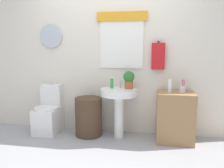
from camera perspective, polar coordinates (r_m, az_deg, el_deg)
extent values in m
plane|color=#A3A3A8|center=(2.89, -4.68, -19.15)|extent=(8.00, 8.00, 0.00)
cube|color=silver|center=(3.67, -0.25, 8.00)|extent=(4.40, 0.10, 2.60)
cube|color=white|center=(3.58, 2.42, 9.92)|extent=(0.68, 0.03, 0.73)
cube|color=gold|center=(3.60, 2.43, 16.70)|extent=(0.78, 0.04, 0.14)
cylinder|color=silver|center=(3.91, -15.07, 11.55)|extent=(0.38, 0.03, 0.38)
cylinder|color=black|center=(3.53, 11.67, 10.43)|extent=(0.02, 0.06, 0.02)
cube|color=red|center=(3.51, 11.57, 6.85)|extent=(0.20, 0.05, 0.40)
cube|color=white|center=(3.88, -15.73, -8.77)|extent=(0.36, 0.50, 0.41)
cylinder|color=white|center=(3.77, -16.27, -5.86)|extent=(0.38, 0.38, 0.03)
cube|color=white|center=(3.93, -14.88, -2.69)|extent=(0.34, 0.18, 0.36)
cylinder|color=silver|center=(3.90, -14.99, 0.08)|extent=(0.04, 0.04, 0.02)
cylinder|color=#4C3828|center=(3.61, -5.92, -8.17)|extent=(0.42, 0.42, 0.60)
cylinder|color=white|center=(3.50, 1.76, -8.20)|extent=(0.15, 0.15, 0.66)
cylinder|color=white|center=(3.41, 1.79, -2.09)|extent=(0.55, 0.55, 0.10)
cylinder|color=silver|center=(3.51, 2.09, -0.12)|extent=(0.03, 0.03, 0.10)
cube|color=#9E754C|center=(3.47, 15.60, -8.01)|extent=(0.53, 0.44, 0.73)
cylinder|color=green|center=(3.45, -0.04, 0.14)|extent=(0.05, 0.05, 0.15)
cylinder|color=#AD5B38|center=(3.43, 4.26, -0.21)|extent=(0.13, 0.13, 0.12)
sphere|color=#2D7033|center=(3.41, 4.29, 1.88)|extent=(0.17, 0.17, 0.17)
cylinder|color=white|center=(3.32, 14.40, -0.52)|extent=(0.05, 0.05, 0.19)
cylinder|color=silver|center=(3.40, 17.40, -1.19)|extent=(0.08, 0.08, 0.10)
cylinder|color=purple|center=(3.40, 17.73, -0.46)|extent=(0.01, 0.03, 0.18)
cylinder|color=blue|center=(3.41, 17.34, -0.39)|extent=(0.02, 0.01, 0.18)
cylinder|color=red|center=(3.38, 17.40, -0.49)|extent=(0.02, 0.01, 0.18)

